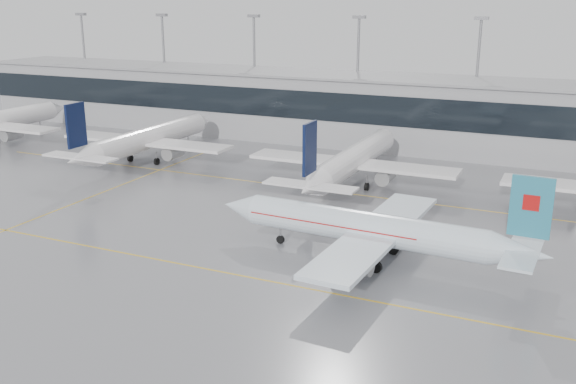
% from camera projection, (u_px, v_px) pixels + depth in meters
% --- Properties ---
extents(ground, '(320.00, 320.00, 0.00)m').
position_uv_depth(ground, '(236.00, 275.00, 61.25)').
color(ground, gray).
rests_on(ground, ground).
extents(taxi_line_main, '(120.00, 0.25, 0.01)m').
position_uv_depth(taxi_line_main, '(236.00, 275.00, 61.25)').
color(taxi_line_main, gold).
rests_on(taxi_line_main, ground).
extents(taxi_line_north, '(120.00, 0.25, 0.01)m').
position_uv_depth(taxi_line_north, '(343.00, 193.00, 87.41)').
color(taxi_line_north, gold).
rests_on(taxi_line_north, ground).
extents(taxi_line_cross, '(0.25, 60.00, 0.01)m').
position_uv_depth(taxi_line_cross, '(95.00, 195.00, 86.25)').
color(taxi_line_cross, gold).
rests_on(taxi_line_cross, ground).
extents(terminal, '(180.00, 15.00, 12.00)m').
position_uv_depth(terminal, '(405.00, 113.00, 113.61)').
color(terminal, '#959498').
rests_on(terminal, ground).
extents(terminal_glass, '(180.00, 0.20, 5.00)m').
position_uv_depth(terminal_glass, '(394.00, 111.00, 106.60)').
color(terminal_glass, black).
rests_on(terminal_glass, ground).
extents(terminal_roof, '(182.00, 16.00, 0.40)m').
position_uv_depth(terminal_roof, '(407.00, 78.00, 111.84)').
color(terminal_roof, gray).
rests_on(terminal_roof, ground).
extents(light_masts, '(156.40, 1.00, 22.60)m').
position_uv_depth(light_masts, '(415.00, 68.00, 116.75)').
color(light_masts, gray).
rests_on(light_masts, ground).
extents(air_canada_jet, '(34.37, 26.92, 10.56)m').
position_uv_depth(air_canada_jet, '(375.00, 230.00, 63.56)').
color(air_canada_jet, white).
rests_on(air_canada_jet, ground).
extents(parked_jet_b, '(29.64, 36.96, 11.72)m').
position_uv_depth(parked_jet_b, '(147.00, 139.00, 103.48)').
color(parked_jet_b, white).
rests_on(parked_jet_b, ground).
extents(parked_jet_c, '(29.64, 36.96, 11.72)m').
position_uv_depth(parked_jet_c, '(352.00, 161.00, 89.57)').
color(parked_jet_c, white).
rests_on(parked_jet_c, ground).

